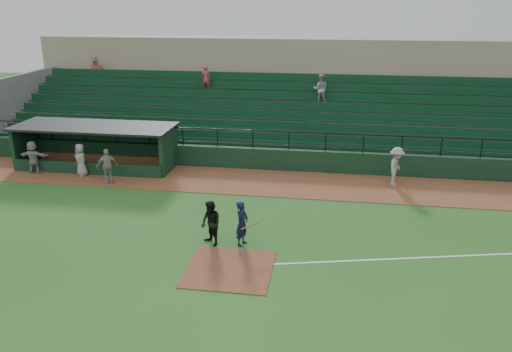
# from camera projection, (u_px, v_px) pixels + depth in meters

# --- Properties ---
(ground) EXTENTS (90.00, 90.00, 0.00)m
(ground) POSITION_uv_depth(u_px,v_px,m) (235.00, 256.00, 18.49)
(ground) COLOR #255A1D
(ground) RESTS_ON ground
(warning_track) EXTENTS (40.00, 4.00, 0.03)m
(warning_track) POSITION_uv_depth(u_px,v_px,m) (265.00, 182.00, 25.95)
(warning_track) COLOR brown
(warning_track) RESTS_ON ground
(home_plate_dirt) EXTENTS (3.00, 3.00, 0.03)m
(home_plate_dirt) POSITION_uv_depth(u_px,v_px,m) (229.00, 269.00, 17.55)
(home_plate_dirt) COLOR brown
(home_plate_dirt) RESTS_ON ground
(foul_line) EXTENTS (17.49, 4.44, 0.01)m
(foul_line) POSITION_uv_depth(u_px,v_px,m) (454.00, 256.00, 18.43)
(foul_line) COLOR white
(foul_line) RESTS_ON ground
(stadium_structure) EXTENTS (38.00, 13.08, 6.40)m
(stadium_structure) POSITION_uv_depth(u_px,v_px,m) (283.00, 107.00, 33.08)
(stadium_structure) COLOR black
(stadium_structure) RESTS_ON ground
(dugout) EXTENTS (8.90, 3.20, 2.42)m
(dugout) POSITION_uv_depth(u_px,v_px,m) (99.00, 142.00, 28.40)
(dugout) COLOR black
(dugout) RESTS_ON ground
(batter_at_plate) EXTENTS (1.09, 0.75, 1.79)m
(batter_at_plate) POSITION_uv_depth(u_px,v_px,m) (242.00, 223.00, 19.05)
(batter_at_plate) COLOR black
(batter_at_plate) RESTS_ON ground
(umpire) EXTENTS (1.09, 1.08, 1.78)m
(umpire) POSITION_uv_depth(u_px,v_px,m) (211.00, 223.00, 19.06)
(umpire) COLOR black
(umpire) RESTS_ON ground
(runner) EXTENTS (1.11, 1.47, 2.01)m
(runner) POSITION_uv_depth(u_px,v_px,m) (396.00, 167.00, 25.13)
(runner) COLOR #A29D97
(runner) RESTS_ON warning_track
(dugout_player_a) EXTENTS (1.13, 0.97, 1.81)m
(dugout_player_a) POSITION_uv_depth(u_px,v_px,m) (107.00, 166.00, 25.57)
(dugout_player_a) COLOR #A49E99
(dugout_player_a) RESTS_ON warning_track
(dugout_player_b) EXTENTS (1.02, 0.98, 1.76)m
(dugout_player_b) POSITION_uv_depth(u_px,v_px,m) (81.00, 160.00, 26.64)
(dugout_player_b) COLOR #9E9994
(dugout_player_b) RESTS_ON warning_track
(dugout_player_c) EXTENTS (1.68, 0.60, 1.79)m
(dugout_player_c) POSITION_uv_depth(u_px,v_px,m) (33.00, 157.00, 27.08)
(dugout_player_c) COLOR #A5A09A
(dugout_player_c) RESTS_ON warning_track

